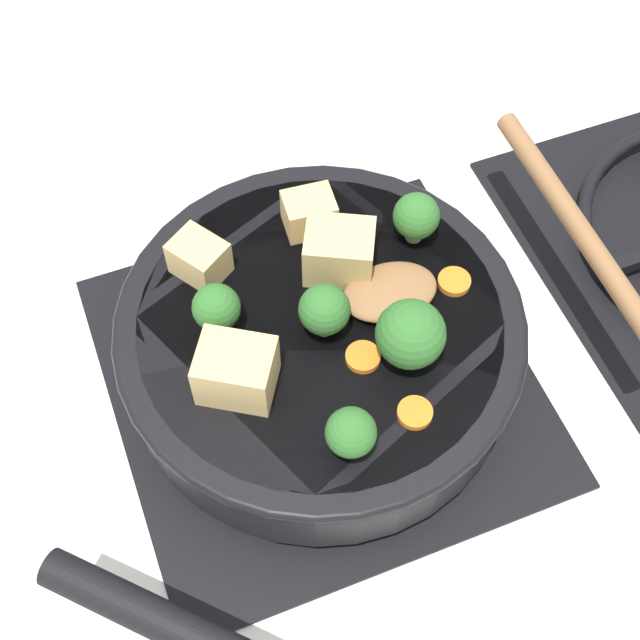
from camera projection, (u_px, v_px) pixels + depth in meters
ground_plane at (320, 380)px, 0.69m from camera, size 2.40×2.40×0.00m
front_burner_grate at (320, 372)px, 0.68m from camera, size 0.31×0.31×0.03m
skillet_pan at (319, 342)px, 0.63m from camera, size 0.36×0.36×0.06m
wooden_spoon at (500, 257)px, 0.63m from camera, size 0.23×0.19×0.02m
tofu_cube_center_large at (339, 252)px, 0.62m from camera, size 0.06×0.06×0.04m
tofu_cube_near_handle at (199, 258)px, 0.62m from camera, size 0.05×0.04×0.03m
tofu_cube_east_chunk at (236, 371)px, 0.57m from camera, size 0.06×0.06×0.04m
tofu_cube_west_chunk at (309, 213)px, 0.64m from camera, size 0.03×0.04×0.03m
broccoli_floret_near_spoon at (325, 310)px, 0.59m from camera, size 0.04×0.04×0.04m
broccoli_floret_center_top at (216, 308)px, 0.59m from camera, size 0.03×0.03×0.04m
broccoli_floret_east_rim at (416, 217)px, 0.63m from camera, size 0.03×0.03×0.04m
broccoli_floret_west_rim at (411, 334)px, 0.57m from camera, size 0.05×0.05×0.05m
broccoli_floret_north_edge at (351, 433)px, 0.54m from camera, size 0.03×0.03×0.04m
carrot_slice_orange_thin at (454, 282)px, 0.63m from camera, size 0.02×0.02×0.01m
carrot_slice_near_center at (363, 357)px, 0.59m from camera, size 0.02×0.02×0.01m
carrot_slice_edge_slice at (415, 413)px, 0.57m from camera, size 0.02×0.02×0.01m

